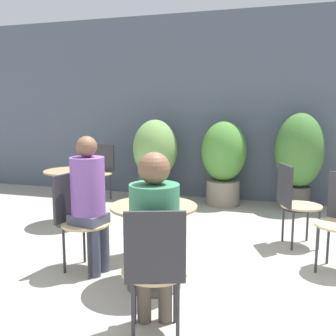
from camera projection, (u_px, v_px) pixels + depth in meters
ground_plane at (169, 293)px, 3.20m from camera, size 20.00×20.00×0.00m
storefront_wall at (234, 107)px, 6.29m from camera, size 10.00×0.06×3.00m
cafe_table_near at (154, 228)px, 3.25m from camera, size 0.72×0.72×0.70m
cafe_table_far at (72, 186)px, 5.04m from camera, size 0.69×0.69×0.70m
bistro_chair_0 at (77, 213)px, 3.61m from camera, size 0.46×0.44×0.90m
bistro_chair_1 at (155, 263)px, 2.44m from camera, size 0.46×0.48×0.90m
bistro_chair_3 at (101, 167)px, 6.39m from camera, size 0.43×0.43×0.90m
bistro_chair_4 at (293, 198)px, 4.22m from camera, size 0.48×0.47×0.90m
bistro_chair_5 at (151, 205)px, 3.92m from camera, size 0.49×0.48×0.90m
seated_person_0 at (89, 192)px, 3.51m from camera, size 0.34×0.31×1.25m
seated_person_1 at (154, 227)px, 2.56m from camera, size 0.37×0.39×1.22m
beer_glass_0 at (169, 191)px, 3.38m from camera, size 0.06×0.06×0.16m
beer_glass_1 at (142, 201)px, 3.00m from camera, size 0.07×0.07×0.17m
potted_plant_0 at (155, 153)px, 6.23m from camera, size 0.71×0.71×1.31m
potted_plant_1 at (224, 159)px, 6.02m from camera, size 0.69×0.69×1.30m
potted_plant_2 at (299, 154)px, 5.69m from camera, size 0.69×0.69×1.42m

